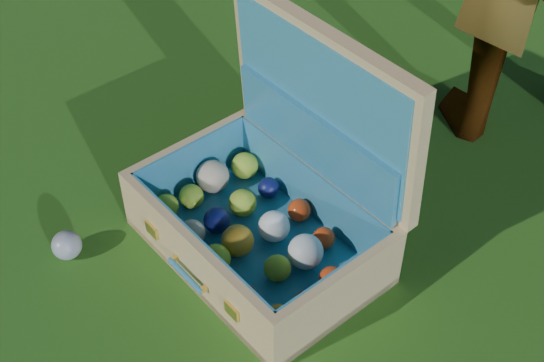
{
  "coord_description": "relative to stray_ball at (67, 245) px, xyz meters",
  "views": [
    {
      "loc": [
        0.59,
        -0.95,
        1.4
      ],
      "look_at": [
        0.0,
        0.19,
        0.17
      ],
      "focal_mm": 50.0,
      "sensor_mm": 36.0,
      "label": 1
    }
  ],
  "objects": [
    {
      "name": "suitcase",
      "position": [
        0.42,
        0.28,
        0.12
      ],
      "size": [
        0.69,
        0.61,
        0.56
      ],
      "rotation": [
        0.0,
        0.0,
        -0.4
      ],
      "color": "tan",
      "rests_on": "ground"
    },
    {
      "name": "ground",
      "position": [
        0.4,
        0.1,
        -0.04
      ],
      "size": [
        60.0,
        60.0,
        0.0
      ],
      "primitive_type": "plane",
      "color": "#215114",
      "rests_on": "ground"
    },
    {
      "name": "stray_ball",
      "position": [
        0.0,
        0.0,
        0.0
      ],
      "size": [
        0.07,
        0.07,
        0.07
      ],
      "primitive_type": "sphere",
      "color": "teal",
      "rests_on": "ground"
    }
  ]
}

